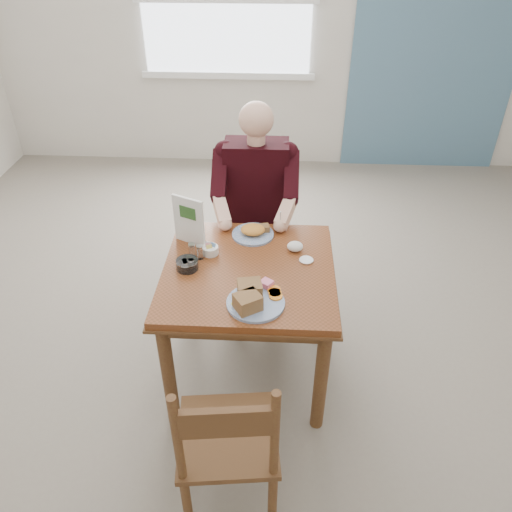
# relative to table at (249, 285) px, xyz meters

# --- Properties ---
(floor) EXTENTS (6.00, 6.00, 0.00)m
(floor) POSITION_rel_table_xyz_m (0.00, 0.00, -0.64)
(floor) COLOR #73695D
(floor) RESTS_ON ground
(wall_back) EXTENTS (5.50, 0.00, 5.50)m
(wall_back) POSITION_rel_table_xyz_m (0.00, 3.00, 0.76)
(wall_back) COLOR beige
(wall_back) RESTS_ON ground
(accent_panel) EXTENTS (1.60, 0.02, 2.80)m
(accent_panel) POSITION_rel_table_xyz_m (1.60, 2.98, 0.76)
(accent_panel) COLOR slate
(accent_panel) RESTS_ON ground
(lemon_wedge) EXTENTS (0.06, 0.05, 0.03)m
(lemon_wedge) POSITION_rel_table_xyz_m (-0.04, -0.31, 0.13)
(lemon_wedge) COLOR #EFF633
(lemon_wedge) RESTS_ON table
(napkin) EXTENTS (0.11, 0.10, 0.06)m
(napkin) POSITION_rel_table_xyz_m (0.25, 0.18, 0.14)
(napkin) COLOR white
(napkin) RESTS_ON table
(metal_dish) EXTENTS (0.10, 0.10, 0.01)m
(metal_dish) POSITION_rel_table_xyz_m (0.31, 0.08, 0.12)
(metal_dish) COLOR silver
(metal_dish) RESTS_ON table
(table) EXTENTS (0.92, 0.92, 0.75)m
(table) POSITION_rel_table_xyz_m (0.00, 0.00, 0.00)
(table) COLOR brown
(table) RESTS_ON ground
(chair_far) EXTENTS (0.42, 0.42, 0.95)m
(chair_far) POSITION_rel_table_xyz_m (0.00, 0.80, -0.16)
(chair_far) COLOR brown
(chair_far) RESTS_ON ground
(chair_near) EXTENTS (0.46, 0.46, 0.95)m
(chair_near) POSITION_rel_table_xyz_m (-0.03, -0.86, -0.16)
(chair_near) COLOR brown
(chair_near) RESTS_ON ground
(diner) EXTENTS (0.53, 0.56, 1.39)m
(diner) POSITION_rel_table_xyz_m (0.00, 0.71, 0.17)
(diner) COLOR gray
(diner) RESTS_ON chair_far
(near_plate) EXTENTS (0.37, 0.37, 0.09)m
(near_plate) POSITION_rel_table_xyz_m (0.04, -0.28, 0.15)
(near_plate) COLOR white
(near_plate) RESTS_ON table
(far_plate) EXTENTS (0.29, 0.29, 0.07)m
(far_plate) POSITION_rel_table_xyz_m (0.01, 0.32, 0.14)
(far_plate) COLOR white
(far_plate) RESTS_ON table
(caddy) EXTENTS (0.10, 0.10, 0.07)m
(caddy) POSITION_rel_table_xyz_m (-0.22, 0.12, 0.14)
(caddy) COLOR white
(caddy) RESTS_ON table
(shakers) EXTENTS (0.09, 0.06, 0.08)m
(shakers) POSITION_rel_table_xyz_m (-0.29, 0.08, 0.15)
(shakers) COLOR white
(shakers) RESTS_ON table
(creamer) EXTENTS (0.15, 0.15, 0.05)m
(creamer) POSITION_rel_table_xyz_m (-0.32, -0.02, 0.14)
(creamer) COLOR white
(creamer) RESTS_ON table
(menu) EXTENTS (0.18, 0.09, 0.28)m
(menu) POSITION_rel_table_xyz_m (-0.34, 0.23, 0.26)
(menu) COLOR white
(menu) RESTS_ON table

